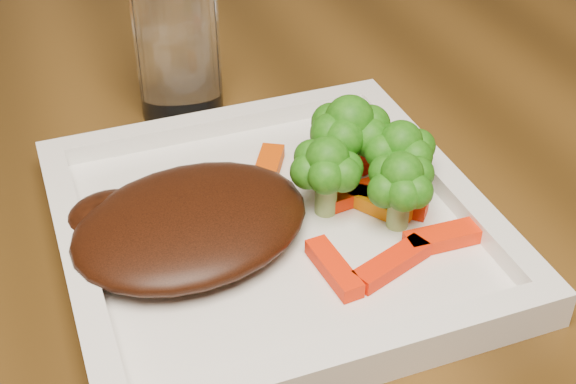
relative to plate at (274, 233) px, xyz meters
name	(u,v)px	position (x,y,z in m)	size (l,w,h in m)	color
plate	(274,233)	(0.00, 0.00, 0.00)	(0.27, 0.27, 0.01)	white
steak	(191,223)	(-0.05, 0.00, 0.02)	(0.15, 0.12, 0.03)	#351407
broccoli_0	(349,140)	(0.06, 0.03, 0.04)	(0.06, 0.06, 0.07)	#176E12
broccoli_1	(399,157)	(0.09, 0.00, 0.04)	(0.05, 0.05, 0.06)	#116913
broccoli_2	(401,189)	(0.08, -0.03, 0.04)	(0.05, 0.05, 0.06)	#156E12
broccoli_3	(327,174)	(0.04, 0.00, 0.04)	(0.05, 0.05, 0.06)	#147112
carrot_0	(392,264)	(0.05, -0.07, 0.01)	(0.06, 0.01, 0.01)	#F12003
carrot_1	(451,235)	(0.10, -0.06, 0.01)	(0.06, 0.02, 0.01)	#F82604
carrot_2	(334,268)	(0.02, -0.06, 0.01)	(0.05, 0.01, 0.01)	#F92404
carrot_3	(383,158)	(0.10, 0.04, 0.01)	(0.06, 0.02, 0.01)	#FF1704
carrot_4	(266,173)	(0.01, 0.05, 0.01)	(0.06, 0.02, 0.01)	#D14103
carrot_5	(391,203)	(0.08, -0.01, 0.01)	(0.05, 0.01, 0.01)	red
carrot_6	(356,194)	(0.06, 0.01, 0.01)	(0.05, 0.01, 0.01)	#FF2A04
drinking_glass	(177,45)	(-0.01, 0.18, 0.05)	(0.07, 0.07, 0.12)	white
carrot_7	(374,203)	(0.07, -0.01, 0.01)	(0.05, 0.01, 0.01)	orange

